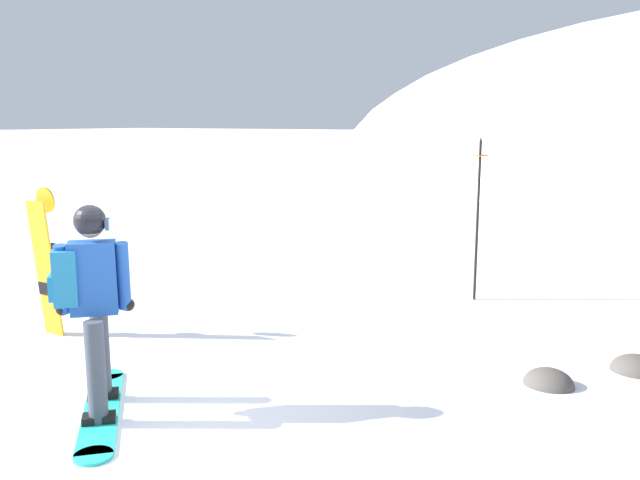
# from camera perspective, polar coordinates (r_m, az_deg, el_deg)

# --- Properties ---
(ground_plane) EXTENTS (300.00, 300.00, 0.00)m
(ground_plane) POSITION_cam_1_polar(r_m,az_deg,el_deg) (5.70, -12.49, -14.55)
(ground_plane) COLOR white
(snowboarder_main) EXTENTS (1.36, 1.41, 1.71)m
(snowboarder_main) POSITION_cam_1_polar(r_m,az_deg,el_deg) (5.64, -19.01, -5.20)
(snowboarder_main) COLOR #23B7A3
(snowboarder_main) RESTS_ON ground
(spare_snowboard) EXTENTS (0.28, 0.17, 1.66)m
(spare_snowboard) POSITION_cam_1_polar(r_m,az_deg,el_deg) (7.87, -22.40, -1.73)
(spare_snowboard) COLOR orange
(spare_snowboard) RESTS_ON ground
(piste_marker_near) EXTENTS (0.20, 0.20, 2.18)m
(piste_marker_near) POSITION_cam_1_polar(r_m,az_deg,el_deg) (8.95, 13.36, 2.68)
(piste_marker_near) COLOR black
(piste_marker_near) RESTS_ON ground
(rock_dark) EXTENTS (0.46, 0.39, 0.32)m
(rock_dark) POSITION_cam_1_polar(r_m,az_deg,el_deg) (6.50, 18.96, -11.67)
(rock_dark) COLOR #4C4742
(rock_dark) RESTS_ON ground
(rock_mid) EXTENTS (0.48, 0.41, 0.33)m
(rock_mid) POSITION_cam_1_polar(r_m,az_deg,el_deg) (7.14, 25.43, -10.14)
(rock_mid) COLOR #4C4742
(rock_mid) RESTS_ON ground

